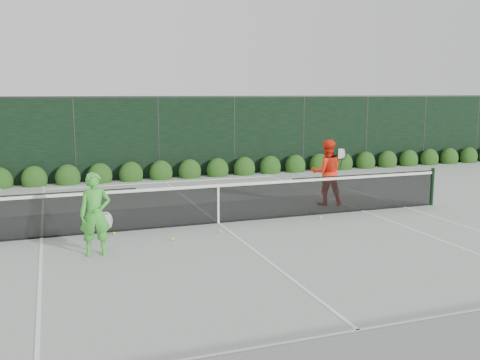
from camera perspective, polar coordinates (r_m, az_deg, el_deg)
name	(u,v)px	position (r m, az deg, el deg)	size (l,w,h in m)	color
ground	(218,223)	(13.27, -2.32, -4.62)	(80.00, 80.00, 0.00)	gray
tennis_net	(217,202)	(13.15, -2.43, -2.38)	(12.90, 0.10, 1.07)	black
player_woman	(95,214)	(10.93, -15.18, -3.54)	(0.66, 0.43, 1.66)	green
player_man	(327,172)	(15.45, 9.24, 0.80)	(1.05, 0.91, 1.88)	#FF3215
court_lines	(218,223)	(13.27, -2.32, -4.60)	(11.03, 23.83, 0.01)	white
windscreen_fence	(259,180)	(10.46, 2.06, 0.04)	(32.00, 21.07, 3.06)	black
hedge_row	(161,173)	(20.04, -8.42, 0.75)	(31.66, 0.65, 0.94)	#1B3C10
tennis_balls	(233,226)	(12.86, -0.78, -4.92)	(5.25, 1.45, 0.07)	#CAED34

